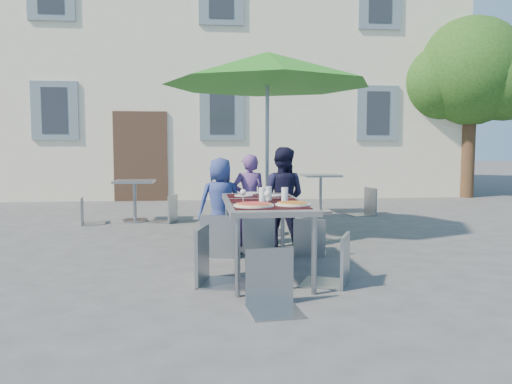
{
  "coord_description": "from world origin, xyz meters",
  "views": [
    {
      "loc": [
        -0.51,
        -5.04,
        1.3
      ],
      "look_at": [
        0.15,
        0.98,
        0.76
      ],
      "focal_mm": 35.0,
      "sensor_mm": 36.0,
      "label": 1
    }
  ],
  "objects": [
    {
      "name": "child_0",
      "position": [
        -0.27,
        1.45,
        0.59
      ],
      "size": [
        0.62,
        0.45,
        1.18
      ],
      "primitive_type": "imported",
      "rotation": [
        0.0,
        0.0,
        3.28
      ],
      "color": "navy",
      "rests_on": "ground"
    },
    {
      "name": "chair_4",
      "position": [
        0.74,
        -0.5,
        0.54
      ],
      "size": [
        0.55,
        0.55,
        0.93
      ],
      "color": "#939B9F",
      "rests_on": "ground"
    },
    {
      "name": "cafe_table_0",
      "position": [
        -1.69,
        3.92,
        0.5
      ],
      "size": [
        0.69,
        0.69,
        0.74
      ],
      "color": "#999CA0",
      "rests_on": "ground"
    },
    {
      "name": "building",
      "position": [
        -0.0,
        11.5,
        4.85
      ],
      "size": [
        13.6,
        8.2,
        11.1
      ],
      "color": "beige",
      "rests_on": "ground"
    },
    {
      "name": "pizza_near_left",
      "position": [
        -0.03,
        -0.42,
        0.77
      ],
      "size": [
        0.38,
        0.38,
        0.03
      ],
      "color": "white",
      "rests_on": "dining_table"
    },
    {
      "name": "cafe_table_1",
      "position": [
        1.87,
        4.75,
        0.54
      ],
      "size": [
        0.72,
        0.72,
        0.77
      ],
      "color": "#999CA0",
      "rests_on": "ground"
    },
    {
      "name": "chair_2",
      "position": [
        0.79,
        0.82,
        0.5
      ],
      "size": [
        0.47,
        0.48,
        0.87
      ],
      "color": "gray",
      "rests_on": "ground"
    },
    {
      "name": "child_1",
      "position": [
        0.12,
        1.54,
        0.61
      ],
      "size": [
        0.46,
        0.32,
        1.22
      ],
      "primitive_type": "imported",
      "rotation": [
        0.0,
        0.0,
        3.08
      ],
      "color": "#613D7D",
      "rests_on": "ground"
    },
    {
      "name": "patio_umbrella",
      "position": [
        0.47,
        2.36,
        2.45
      ],
      "size": [
        3.1,
        3.1,
        2.71
      ],
      "color": "#999CA0",
      "rests_on": "ground"
    },
    {
      "name": "glassware",
      "position": [
        0.17,
        -0.01,
        0.83
      ],
      "size": [
        0.49,
        0.37,
        0.15
      ],
      "color": "silver",
      "rests_on": "dining_table"
    },
    {
      "name": "ground",
      "position": [
        0.0,
        0.0,
        0.0
      ],
      "size": [
        90.0,
        90.0,
        0.0
      ],
      "primitive_type": "plane",
      "color": "#404042",
      "rests_on": "ground"
    },
    {
      "name": "chair_3",
      "position": [
        -0.41,
        -0.33,
        0.61
      ],
      "size": [
        0.56,
        0.56,
        1.04
      ],
      "color": "gray",
      "rests_on": "ground"
    },
    {
      "name": "child_2",
      "position": [
        0.55,
        1.46,
        0.66
      ],
      "size": [
        0.73,
        0.59,
        1.31
      ],
      "primitive_type": "imported",
      "rotation": [
        0.0,
        0.0,
        2.73
      ],
      "color": "#171632",
      "rests_on": "ground"
    },
    {
      "name": "dining_table",
      "position": [
        0.14,
        0.08,
        0.7
      ],
      "size": [
        0.8,
        1.85,
        0.76
      ],
      "color": "#3F3F43",
      "rests_on": "ground"
    },
    {
      "name": "tree",
      "position": [
        6.55,
        7.54,
        3.25
      ],
      "size": [
        3.6,
        3.0,
        4.7
      ],
      "color": "#49321F",
      "rests_on": "ground"
    },
    {
      "name": "pizza_near_right",
      "position": [
        0.36,
        -0.37,
        0.77
      ],
      "size": [
        0.33,
        0.33,
        0.03
      ],
      "color": "white",
      "rests_on": "dining_table"
    },
    {
      "name": "bg_chair_r_1",
      "position": [
        2.66,
        4.32,
        0.6
      ],
      "size": [
        0.53,
        0.52,
        1.01
      ],
      "color": "gray",
      "rests_on": "ground"
    },
    {
      "name": "bg_chair_r_0",
      "position": [
        -1.11,
        3.75,
        0.53
      ],
      "size": [
        0.51,
        0.51,
        0.91
      ],
      "color": "#939B9F",
      "rests_on": "ground"
    },
    {
      "name": "bg_chair_l_1",
      "position": [
        1.22,
        4.29,
        0.52
      ],
      "size": [
        0.51,
        0.51,
        0.89
      ],
      "color": "#90969B",
      "rests_on": "ground"
    },
    {
      "name": "place_settings",
      "position": [
        0.13,
        0.71,
        0.76
      ],
      "size": [
        0.61,
        0.54,
        0.01
      ],
      "color": "white",
      "rests_on": "dining_table"
    },
    {
      "name": "bg_chair_l_0",
      "position": [
        -2.45,
        3.7,
        0.5
      ],
      "size": [
        0.45,
        0.44,
        0.87
      ],
      "color": "slate",
      "rests_on": "ground"
    },
    {
      "name": "chair_1",
      "position": [
        0.16,
        1.06,
        0.55
      ],
      "size": [
        0.5,
        0.5,
        0.93
      ],
      "color": "gray",
      "rests_on": "ground"
    },
    {
      "name": "chair_0",
      "position": [
        -0.3,
        0.87,
        0.57
      ],
      "size": [
        0.52,
        0.53,
        0.98
      ],
      "color": "gray",
      "rests_on": "ground"
    },
    {
      "name": "chair_5",
      "position": [
        0.05,
        -1.13,
        0.53
      ],
      "size": [
        0.44,
        0.45,
        0.91
      ],
      "color": "gray",
      "rests_on": "ground"
    }
  ]
}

